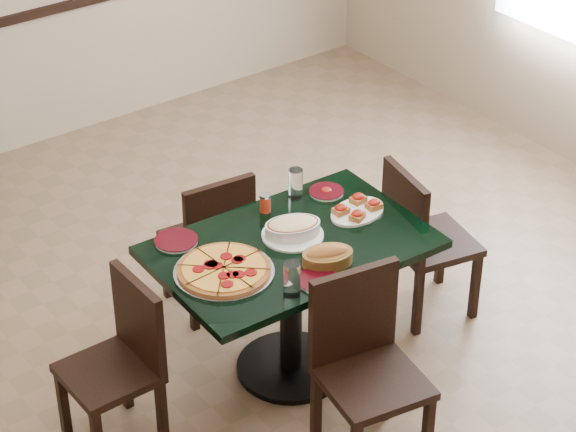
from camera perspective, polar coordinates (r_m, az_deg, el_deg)
floor at (r=5.82m, az=1.01°, el=-6.14°), size 5.50×5.50×0.00m
main_table at (r=5.27m, az=0.16°, el=-3.05°), size 1.29×0.85×0.75m
chair_far at (r=5.75m, az=-3.87°, el=-1.09°), size 0.43×0.43×0.83m
chair_near at (r=4.91m, az=3.89°, el=-7.21°), size 0.49×0.49×0.90m
chair_right at (r=5.76m, az=6.72°, el=-0.96°), size 0.48×0.48×0.86m
chair_left at (r=5.04m, az=-8.43°, el=-7.03°), size 0.38×0.38×0.82m
pepperoni_pizza at (r=4.97m, az=-3.27°, el=-2.75°), size 0.45×0.45×0.04m
lasagna_casserole at (r=5.19m, az=0.24°, el=-0.61°), size 0.31×0.29×0.09m
bread_basket at (r=5.02m, az=2.01°, el=-2.04°), size 0.27×0.23×0.10m
bruschetta_platter at (r=5.39m, az=3.55°, el=0.36°), size 0.34×0.26×0.05m
side_plate_near at (r=4.92m, az=1.53°, el=-3.28°), size 0.19×0.19×0.02m
side_plate_far_r at (r=5.55m, az=1.96°, el=1.25°), size 0.17×0.17×0.03m
side_plate_far_l at (r=5.20m, az=-5.70°, el=-1.25°), size 0.20×0.20×0.02m
napkin_setting at (r=4.92m, az=1.28°, el=-3.37°), size 0.14×0.14×0.01m
water_glass_a at (r=5.47m, az=0.39°, el=1.66°), size 0.07×0.07×0.15m
water_glass_b at (r=4.80m, az=0.20°, el=-3.23°), size 0.07×0.07×0.16m
pepper_shaker at (r=5.38m, az=-1.16°, el=0.68°), size 0.06×0.06×0.09m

